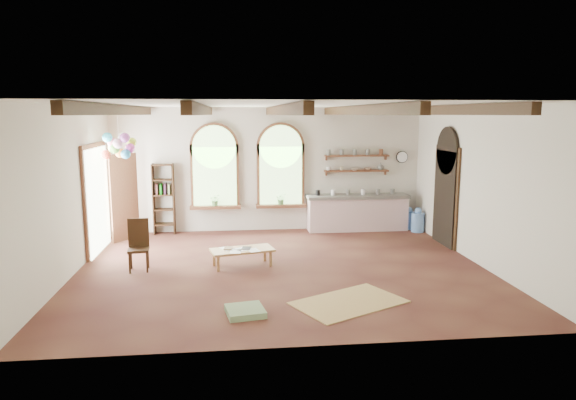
{
  "coord_description": "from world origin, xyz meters",
  "views": [
    {
      "loc": [
        -0.96,
        -9.78,
        3.02
      ],
      "look_at": [
        0.18,
        0.6,
        1.27
      ],
      "focal_mm": 32.0,
      "sensor_mm": 36.0,
      "label": 1
    }
  ],
  "objects": [
    {
      "name": "floor_cushion",
      "position": [
        -0.8,
        -2.3,
        0.05
      ],
      "size": [
        0.65,
        0.65,
        0.1
      ],
      "primitive_type": "cube",
      "rotation": [
        0.0,
        0.0,
        0.17
      ],
      "color": "gray",
      "rests_on": "floor"
    },
    {
      "name": "window_right",
      "position": [
        0.3,
        3.43,
        1.63
      ],
      "size": [
        1.3,
        0.28,
        2.2
      ],
      "color": "brown",
      "rests_on": "floor"
    },
    {
      "name": "coffee_table",
      "position": [
        -0.79,
        0.24,
        0.31
      ],
      "size": [
        1.34,
        0.84,
        0.35
      ],
      "color": "tan",
      "rests_on": "floor"
    },
    {
      "name": "shelf_bowl_a",
      "position": [
        2.25,
        3.38,
        1.6
      ],
      "size": [
        0.22,
        0.22,
        0.05
      ],
      "primitive_type": "imported",
      "color": "beige",
      "rests_on": "wall_shelf_lower"
    },
    {
      "name": "shelf_cup_a",
      "position": [
        1.55,
        3.38,
        1.62
      ],
      "size": [
        0.12,
        0.1,
        0.1
      ],
      "primitive_type": "imported",
      "color": "white",
      "rests_on": "wall_shelf_lower"
    },
    {
      "name": "shelf_bowl_b",
      "position": [
        2.6,
        3.38,
        1.6
      ],
      "size": [
        0.2,
        0.2,
        0.06
      ],
      "primitive_type": "imported",
      "color": "#8C664C",
      "rests_on": "wall_shelf_lower"
    },
    {
      "name": "floor_mat",
      "position": [
        0.89,
        -2.0,
        0.01
      ],
      "size": [
        2.03,
        1.75,
        0.02
      ],
      "primitive_type": "cube",
      "rotation": [
        0.0,
        0.0,
        0.48
      ],
      "color": "tan",
      "rests_on": "floor"
    },
    {
      "name": "tablet",
      "position": [
        -0.7,
        0.27,
        0.36
      ],
      "size": [
        0.22,
        0.29,
        0.01
      ],
      "primitive_type": "cube",
      "rotation": [
        0.0,
        0.0,
        -0.19
      ],
      "color": "black",
      "rests_on": "coffee_table"
    },
    {
      "name": "kitchen_counter",
      "position": [
        2.3,
        3.2,
        0.48
      ],
      "size": [
        2.68,
        0.62,
        0.94
      ],
      "color": "beige",
      "rests_on": "floor"
    },
    {
      "name": "wall_shelf_lower",
      "position": [
        2.3,
        3.38,
        1.55
      ],
      "size": [
        1.7,
        0.24,
        0.04
      ],
      "primitive_type": "cube",
      "color": "brown",
      "rests_on": "wall_back"
    },
    {
      "name": "water_jug_b",
      "position": [
        3.82,
        2.82,
        0.28
      ],
      "size": [
        0.33,
        0.33,
        0.64
      ],
      "color": "#6290D2",
      "rests_on": "floor"
    },
    {
      "name": "bookshelf",
      "position": [
        -2.7,
        3.32,
        0.9
      ],
      "size": [
        0.53,
        0.32,
        1.8
      ],
      "color": "#3B2212",
      "rests_on": "floor"
    },
    {
      "name": "table_book",
      "position": [
        -1.15,
        0.3,
        0.36
      ],
      "size": [
        0.2,
        0.26,
        0.02
      ],
      "primitive_type": "imported",
      "rotation": [
        0.0,
        0.0,
        -0.12
      ],
      "color": "olive",
      "rests_on": "coffee_table"
    },
    {
      "name": "shelf_cup_b",
      "position": [
        1.9,
        3.38,
        1.62
      ],
      "size": [
        0.1,
        0.1,
        0.09
      ],
      "primitive_type": "imported",
      "color": "beige",
      "rests_on": "wall_shelf_lower"
    },
    {
      "name": "window_left",
      "position": [
        -1.4,
        3.43,
        1.63
      ],
      "size": [
        1.3,
        0.28,
        2.2
      ],
      "color": "brown",
      "rests_on": "floor"
    },
    {
      "name": "right_doorway",
      "position": [
        3.95,
        1.5,
        1.1
      ],
      "size": [
        0.1,
        1.3,
        2.4
      ],
      "primitive_type": "cube",
      "color": "black",
      "rests_on": "floor"
    },
    {
      "name": "potted_plant_left",
      "position": [
        -1.4,
        3.32,
        0.85
      ],
      "size": [
        0.27,
        0.23,
        0.3
      ],
      "primitive_type": "imported",
      "color": "#598C4C",
      "rests_on": "window_left"
    },
    {
      "name": "floor",
      "position": [
        0.0,
        0.0,
        0.0
      ],
      "size": [
        8.0,
        8.0,
        0.0
      ],
      "primitive_type": "plane",
      "color": "brown",
      "rests_on": "ground"
    },
    {
      "name": "wall_shelf_upper",
      "position": [
        2.3,
        3.38,
        1.95
      ],
      "size": [
        1.7,
        0.24,
        0.04
      ],
      "primitive_type": "cube",
      "color": "brown",
      "rests_on": "wall_back"
    },
    {
      "name": "ceiling_beams",
      "position": [
        0.0,
        0.0,
        3.1
      ],
      "size": [
        6.2,
        6.8,
        0.18
      ],
      "primitive_type": null,
      "color": "#3B2212",
      "rests_on": "ceiling"
    },
    {
      "name": "balloon_cluster",
      "position": [
        -3.4,
        1.75,
        2.35
      ],
      "size": [
        0.69,
        0.69,
        1.14
      ],
      "color": "white",
      "rests_on": "floor"
    },
    {
      "name": "shelf_vase",
      "position": [
        2.95,
        3.38,
        1.67
      ],
      "size": [
        0.18,
        0.18,
        0.19
      ],
      "primitive_type": "imported",
      "color": "slate",
      "rests_on": "wall_shelf_lower"
    },
    {
      "name": "side_chair",
      "position": [
        -2.8,
        0.18,
        0.29
      ],
      "size": [
        0.44,
        0.44,
        1.01
      ],
      "color": "#3B2212",
      "rests_on": "floor"
    },
    {
      "name": "wall_clock",
      "position": [
        3.55,
        3.45,
        1.9
      ],
      "size": [
        0.32,
        0.04,
        0.32
      ],
      "primitive_type": "cylinder",
      "rotation": [
        1.57,
        0.0,
        0.0
      ],
      "color": "black",
      "rests_on": "wall_back"
    },
    {
      "name": "left_doorway",
      "position": [
        -3.95,
        1.8,
        1.15
      ],
      "size": [
        0.1,
        1.9,
        2.5
      ],
      "primitive_type": "cube",
      "color": "brown",
      "rests_on": "floor"
    },
    {
      "name": "water_jug_a",
      "position": [
        3.71,
        3.17,
        0.26
      ],
      "size": [
        0.31,
        0.31,
        0.59
      ],
      "color": "#6290D2",
      "rests_on": "floor"
    },
    {
      "name": "potted_plant_right",
      "position": [
        0.3,
        3.32,
        0.85
      ],
      "size": [
        0.27,
        0.23,
        0.3
      ],
      "primitive_type": "imported",
      "color": "#598C4C",
      "rests_on": "window_right"
    }
  ]
}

